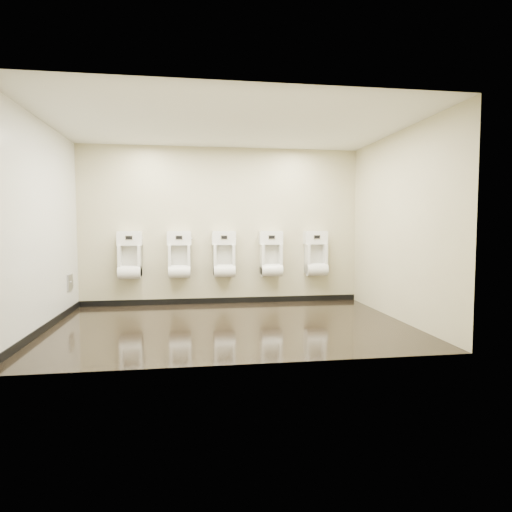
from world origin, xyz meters
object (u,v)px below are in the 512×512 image
Objects in this scene: urinal_2 at (224,258)px; urinal_4 at (316,257)px; urinal_0 at (130,259)px; urinal_1 at (179,258)px; urinal_3 at (271,257)px; access_panel at (70,282)px.

urinal_2 is 1.69m from urinal_4.
urinal_2 is (1.62, 0.00, 0.00)m from urinal_0.
urinal_0 and urinal_2 have the same top height.
urinal_0 is at bearing 180.00° from urinal_4.
urinal_0 is 0.84m from urinal_1.
urinal_1 is at bearing 180.00° from urinal_2.
urinal_2 is 0.85m from urinal_3.
urinal_4 is (0.84, 0.00, 0.00)m from urinal_3.
urinal_0 is at bearing 180.00° from urinal_1.
access_panel is 0.31× the size of urinal_1.
urinal_3 is (3.35, 0.41, 0.34)m from access_panel.
urinal_1 is 2.47m from urinal_4.
urinal_4 is at bearing 0.00° from urinal_3.
urinal_3 is at bearing 6.93° from access_panel.
urinal_2 reaches higher than access_panel.
urinal_1 is 1.00× the size of urinal_2.
urinal_3 is 0.84m from urinal_4.
urinal_2 is (0.78, 0.00, 0.00)m from urinal_1.
urinal_1 is at bearing 180.00° from urinal_4.
urinal_0 is 3.31m from urinal_4.
urinal_1 and urinal_4 have the same top height.
access_panel is 0.31× the size of urinal_0.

